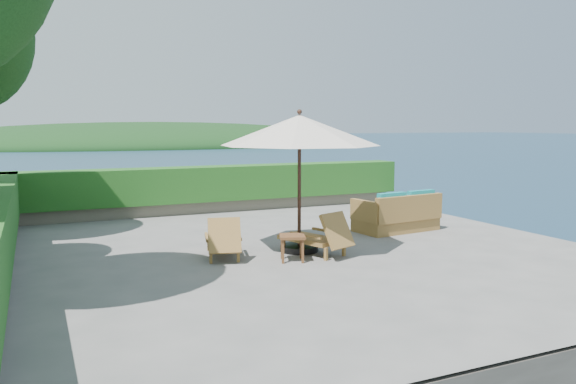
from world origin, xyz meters
name	(u,v)px	position (x,y,z in m)	size (l,w,h in m)	color
ground	(291,249)	(0.00, 0.00, 0.00)	(12.00, 12.00, 0.00)	gray
foundation	(291,321)	(0.00, 0.00, -1.55)	(12.00, 12.00, 3.00)	#5A5147
offshore_island	(155,146)	(25.00, 140.00, -3.00)	(126.00, 57.60, 12.60)	black
planter_wall_far	(212,206)	(0.00, 5.60, 0.18)	(12.00, 0.60, 0.36)	#72695B
hedge_far	(212,183)	(0.00, 5.60, 0.85)	(12.40, 0.90, 1.00)	#154513
patio_umbrella	(299,132)	(0.09, -0.21, 2.43)	(3.92, 3.92, 2.88)	black
lounge_left	(223,240)	(-1.50, -0.11, 0.36)	(0.95, 1.58, 0.85)	olive
lounge_right	(318,236)	(0.30, -0.66, 0.37)	(1.13, 1.67, 0.89)	olive
side_table	(292,240)	(-0.39, -0.91, 0.41)	(0.61, 0.61, 0.50)	brown
wicker_loveseat	(398,215)	(3.22, 0.77, 0.39)	(2.15, 1.28, 1.00)	olive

